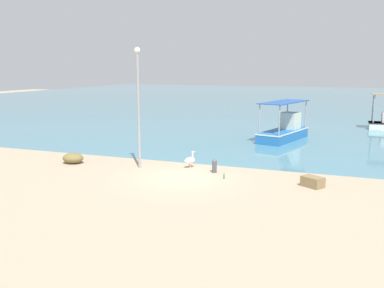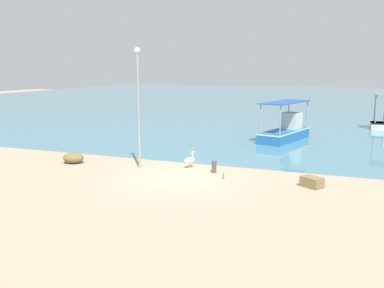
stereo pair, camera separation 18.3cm
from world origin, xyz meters
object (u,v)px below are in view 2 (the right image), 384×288
at_px(fishing_boat_outer, 286,130).
at_px(mooring_bollard, 214,165).
at_px(net_pile, 73,158).
at_px(glass_bottle, 223,176).
at_px(cargo_crate, 312,182).
at_px(lamp_post, 138,101).
at_px(pelican, 190,160).

xyz_separation_m(fishing_boat_outer, mooring_bollard, (-1.56, -10.31, -0.30)).
relative_size(net_pile, glass_bottle, 3.95).
bearing_deg(mooring_bollard, cargo_crate, -10.99).
xyz_separation_m(lamp_post, cargo_crate, (8.08, -0.54, -2.98)).
height_order(cargo_crate, glass_bottle, cargo_crate).
height_order(lamp_post, glass_bottle, lamp_post).
distance_m(pelican, lamp_post, 3.71).
distance_m(net_pile, cargo_crate, 11.67).
bearing_deg(mooring_bollard, pelican, 159.59).
xyz_separation_m(fishing_boat_outer, glass_bottle, (-0.83, -11.22, -0.54)).
bearing_deg(glass_bottle, fishing_boat_outer, 85.75).
bearing_deg(mooring_bollard, net_pile, -174.84).
height_order(fishing_boat_outer, pelican, fishing_boat_outer).
xyz_separation_m(lamp_post, mooring_bollard, (3.66, 0.32, -2.85)).
height_order(net_pile, cargo_crate, net_pile).
bearing_deg(fishing_boat_outer, cargo_crate, -75.63).
relative_size(cargo_crate, glass_bottle, 3.10).
relative_size(pelican, cargo_crate, 0.96).
distance_m(fishing_boat_outer, glass_bottle, 11.26).
height_order(lamp_post, mooring_bollard, lamp_post).
bearing_deg(pelican, mooring_bollard, -20.41).
relative_size(fishing_boat_outer, glass_bottle, 19.20).
distance_m(lamp_post, cargo_crate, 8.63).
height_order(lamp_post, net_pile, lamp_post).
distance_m(mooring_bollard, net_pile, 7.27).
height_order(mooring_bollard, net_pile, mooring_bollard).
height_order(pelican, lamp_post, lamp_post).
bearing_deg(lamp_post, fishing_boat_outer, 63.85).
bearing_deg(net_pile, lamp_post, 5.28).
height_order(fishing_boat_outer, net_pile, fishing_boat_outer).
bearing_deg(mooring_bollard, lamp_post, -174.95).
bearing_deg(lamp_post, net_pile, -174.72).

